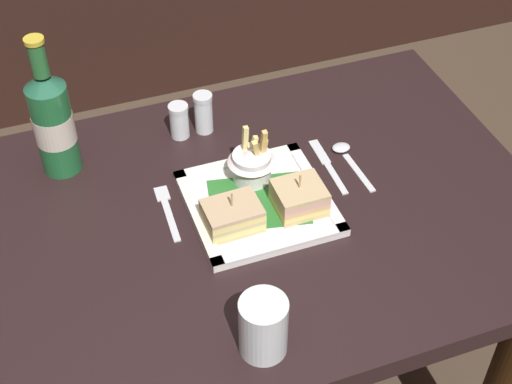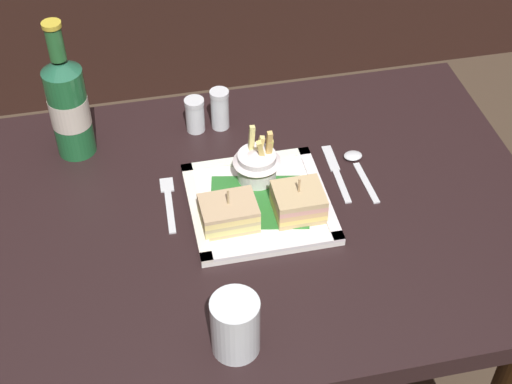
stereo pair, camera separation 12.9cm
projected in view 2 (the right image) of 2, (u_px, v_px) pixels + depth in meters
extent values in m
cube|color=black|center=(253.00, 219.00, 1.33)|extent=(1.02, 0.72, 0.04)
cylinder|color=#341E0C|center=(44.00, 274.00, 1.72)|extent=(0.08, 0.08, 0.69)
cylinder|color=black|center=(401.00, 218.00, 1.85)|extent=(0.08, 0.08, 0.69)
cube|color=white|center=(259.00, 204.00, 1.32)|extent=(0.24, 0.24, 0.01)
cube|color=#2A722B|center=(259.00, 202.00, 1.32)|extent=(0.19, 0.16, 0.00)
cube|color=white|center=(273.00, 247.00, 1.24)|extent=(0.24, 0.02, 0.01)
cube|color=white|center=(246.00, 160.00, 1.40)|extent=(0.24, 0.02, 0.01)
cube|color=white|center=(196.00, 210.00, 1.30)|extent=(0.02, 0.24, 0.01)
cube|color=white|center=(320.00, 192.00, 1.33)|extent=(0.02, 0.24, 0.01)
cube|color=#CFB47C|center=(229.00, 221.00, 1.28)|extent=(0.10, 0.07, 0.01)
cube|color=#E1D781|center=(229.00, 217.00, 1.27)|extent=(0.10, 0.07, 0.01)
cube|color=#C9B67D|center=(229.00, 213.00, 1.27)|extent=(0.10, 0.07, 0.01)
cube|color=#F3D87E|center=(229.00, 209.00, 1.26)|extent=(0.10, 0.07, 0.01)
cube|color=tan|center=(228.00, 205.00, 1.26)|extent=(0.10, 0.07, 0.01)
cylinder|color=tan|center=(228.00, 207.00, 1.26)|extent=(0.00, 0.00, 0.08)
cube|color=tan|center=(298.00, 210.00, 1.30)|extent=(0.08, 0.08, 0.01)
cube|color=#EFCF71|center=(298.00, 206.00, 1.29)|extent=(0.08, 0.08, 0.01)
cube|color=tan|center=(298.00, 202.00, 1.29)|extent=(0.08, 0.08, 0.01)
cube|color=#DC9E8F|center=(299.00, 198.00, 1.28)|extent=(0.08, 0.08, 0.01)
cube|color=tan|center=(299.00, 194.00, 1.27)|extent=(0.08, 0.08, 0.01)
cylinder|color=tan|center=(299.00, 196.00, 1.28)|extent=(0.00, 0.00, 0.08)
cylinder|color=white|center=(257.00, 167.00, 1.34)|extent=(0.07, 0.07, 0.06)
cone|color=white|center=(257.00, 156.00, 1.33)|extent=(0.09, 0.09, 0.03)
cube|color=#E1B361|center=(269.00, 147.00, 1.32)|extent=(0.01, 0.02, 0.08)
cube|color=#ECCF70|center=(261.00, 153.00, 1.32)|extent=(0.02, 0.02, 0.07)
cube|color=#F3DA7F|center=(259.00, 148.00, 1.34)|extent=(0.02, 0.01, 0.05)
cube|color=#E3CF63|center=(269.00, 150.00, 1.33)|extent=(0.01, 0.02, 0.06)
cube|color=#E7DB83|center=(251.00, 143.00, 1.33)|extent=(0.01, 0.01, 0.08)
cylinder|color=#1E6332|center=(70.00, 112.00, 1.38)|extent=(0.07, 0.07, 0.18)
cone|color=#225D41|center=(60.00, 65.00, 1.31)|extent=(0.07, 0.07, 0.03)
cylinder|color=#276631|center=(55.00, 43.00, 1.28)|extent=(0.03, 0.03, 0.06)
cylinder|color=gold|center=(51.00, 25.00, 1.25)|extent=(0.03, 0.03, 0.01)
cylinder|color=beige|center=(70.00, 111.00, 1.37)|extent=(0.07, 0.07, 0.06)
cylinder|color=silver|center=(235.00, 326.00, 1.08)|extent=(0.07, 0.07, 0.10)
cylinder|color=silver|center=(236.00, 339.00, 1.10)|extent=(0.06, 0.06, 0.04)
cube|color=silver|center=(170.00, 212.00, 1.31)|extent=(0.02, 0.10, 0.00)
cube|color=silver|center=(167.00, 185.00, 1.36)|extent=(0.03, 0.04, 0.00)
cube|color=silver|center=(342.00, 186.00, 1.36)|extent=(0.01, 0.09, 0.00)
cube|color=silver|center=(331.00, 158.00, 1.42)|extent=(0.02, 0.07, 0.00)
cube|color=silver|center=(366.00, 183.00, 1.37)|extent=(0.02, 0.11, 0.00)
ellipsoid|color=silver|center=(353.00, 156.00, 1.42)|extent=(0.04, 0.03, 0.01)
cylinder|color=silver|center=(195.00, 117.00, 1.46)|extent=(0.04, 0.04, 0.06)
cylinder|color=white|center=(195.00, 122.00, 1.47)|extent=(0.03, 0.03, 0.03)
cylinder|color=silver|center=(194.00, 102.00, 1.44)|extent=(0.04, 0.04, 0.01)
cylinder|color=silver|center=(220.00, 111.00, 1.46)|extent=(0.04, 0.04, 0.07)
cylinder|color=#393229|center=(220.00, 117.00, 1.47)|extent=(0.03, 0.03, 0.04)
cylinder|color=silver|center=(219.00, 94.00, 1.44)|extent=(0.04, 0.04, 0.01)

